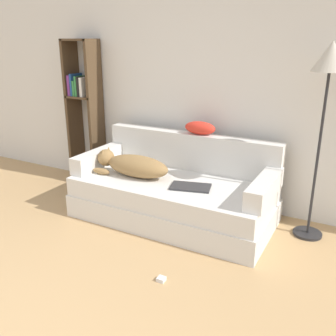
{
  "coord_description": "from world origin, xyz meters",
  "views": [
    {
      "loc": [
        1.73,
        -0.71,
        1.68
      ],
      "look_at": [
        0.18,
        2.15,
        0.56
      ],
      "focal_mm": 40.0,
      "sensor_mm": 36.0,
      "label": 1
    }
  ],
  "objects_px": {
    "laptop": "(191,187)",
    "floor_lamp": "(329,75)",
    "couch": "(173,200)",
    "power_adapter": "(161,279)",
    "throw_pillow": "(200,128)",
    "bookshelf": "(84,104)",
    "dog": "(133,165)"
  },
  "relations": [
    {
      "from": "laptop",
      "to": "floor_lamp",
      "type": "relative_size",
      "value": 0.24
    },
    {
      "from": "couch",
      "to": "power_adapter",
      "type": "bearing_deg",
      "value": -66.79
    },
    {
      "from": "throw_pillow",
      "to": "power_adapter",
      "type": "xyz_separation_m",
      "value": [
        0.31,
        -1.33,
        -0.83
      ]
    },
    {
      "from": "couch",
      "to": "bookshelf",
      "type": "height_order",
      "value": "bookshelf"
    },
    {
      "from": "laptop",
      "to": "floor_lamp",
      "type": "height_order",
      "value": "floor_lamp"
    },
    {
      "from": "laptop",
      "to": "throw_pillow",
      "type": "distance_m",
      "value": 0.67
    },
    {
      "from": "throw_pillow",
      "to": "floor_lamp",
      "type": "xyz_separation_m",
      "value": [
        1.13,
        -0.1,
        0.57
      ]
    },
    {
      "from": "floor_lamp",
      "to": "laptop",
      "type": "bearing_deg",
      "value": -158.35
    },
    {
      "from": "power_adapter",
      "to": "floor_lamp",
      "type": "bearing_deg",
      "value": 56.22
    },
    {
      "from": "couch",
      "to": "bookshelf",
      "type": "relative_size",
      "value": 1.13
    },
    {
      "from": "dog",
      "to": "throw_pillow",
      "type": "relative_size",
      "value": 2.48
    },
    {
      "from": "couch",
      "to": "bookshelf",
      "type": "xyz_separation_m",
      "value": [
        -1.42,
        0.43,
        0.76
      ]
    },
    {
      "from": "dog",
      "to": "bookshelf",
      "type": "height_order",
      "value": "bookshelf"
    },
    {
      "from": "floor_lamp",
      "to": "couch",
      "type": "bearing_deg",
      "value": -166.46
    },
    {
      "from": "throw_pillow",
      "to": "bookshelf",
      "type": "relative_size",
      "value": 0.19
    },
    {
      "from": "floor_lamp",
      "to": "power_adapter",
      "type": "relative_size",
      "value": 28.94
    },
    {
      "from": "couch",
      "to": "laptop",
      "type": "relative_size",
      "value": 4.76
    },
    {
      "from": "laptop",
      "to": "power_adapter",
      "type": "xyz_separation_m",
      "value": [
        0.17,
        -0.84,
        -0.4
      ]
    },
    {
      "from": "power_adapter",
      "to": "dog",
      "type": "bearing_deg",
      "value": 133.1
    },
    {
      "from": "throw_pillow",
      "to": "power_adapter",
      "type": "relative_size",
      "value": 5.55
    },
    {
      "from": "bookshelf",
      "to": "floor_lamp",
      "type": "bearing_deg",
      "value": -2.95
    },
    {
      "from": "couch",
      "to": "floor_lamp",
      "type": "distance_m",
      "value": 1.75
    },
    {
      "from": "bookshelf",
      "to": "laptop",
      "type": "bearing_deg",
      "value": -17.81
    },
    {
      "from": "dog",
      "to": "power_adapter",
      "type": "height_order",
      "value": "dog"
    },
    {
      "from": "dog",
      "to": "laptop",
      "type": "bearing_deg",
      "value": -1.9
    },
    {
      "from": "dog",
      "to": "throw_pillow",
      "type": "distance_m",
      "value": 0.76
    },
    {
      "from": "bookshelf",
      "to": "couch",
      "type": "bearing_deg",
      "value": -16.96
    },
    {
      "from": "couch",
      "to": "throw_pillow",
      "type": "height_order",
      "value": "throw_pillow"
    },
    {
      "from": "couch",
      "to": "dog",
      "type": "height_order",
      "value": "dog"
    },
    {
      "from": "bookshelf",
      "to": "power_adapter",
      "type": "height_order",
      "value": "bookshelf"
    },
    {
      "from": "throw_pillow",
      "to": "couch",
      "type": "bearing_deg",
      "value": -103.89
    },
    {
      "from": "laptop",
      "to": "power_adapter",
      "type": "bearing_deg",
      "value": -93.78
    }
  ]
}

